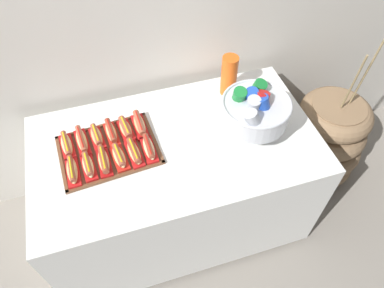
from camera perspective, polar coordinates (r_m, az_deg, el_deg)
The scene contains 18 objects.
ground_plane at distance 2.47m, azimuth -2.02°, elevation -11.50°, with size 10.00×10.00×0.00m, color gray.
buffet_table at distance 2.11m, azimuth -2.33°, elevation -6.28°, with size 1.48×0.83×0.79m.
floor_vase at distance 2.62m, azimuth 20.60°, elevation 0.76°, with size 0.53×0.53×1.16m.
serving_tray at distance 1.82m, azimuth -13.27°, elevation -0.98°, with size 0.50×0.39×0.01m.
hot_dog_0 at distance 1.75m, azimuth -18.74°, elevation -4.09°, with size 0.07×0.17×0.06m.
hot_dog_1 at distance 1.75m, azimuth -16.39°, elevation -3.40°, with size 0.07×0.17×0.06m.
hot_dog_2 at distance 1.74m, azimuth -14.03°, elevation -2.70°, with size 0.06×0.17×0.06m.
hot_dog_3 at distance 1.75m, azimuth -11.66°, elevation -2.02°, with size 0.08×0.17×0.06m.
hot_dog_4 at distance 1.75m, azimuth -9.31°, elevation -1.32°, with size 0.08×0.18×0.06m.
hot_dog_5 at distance 1.76m, azimuth -6.97°, elevation -0.64°, with size 0.06×0.17×0.06m.
hot_dog_6 at distance 1.86m, azimuth -19.54°, elevation -0.18°, with size 0.08×0.18×0.06m.
hot_dog_7 at distance 1.85m, azimuth -17.34°, elevation 0.51°, with size 0.08×0.19×0.06m.
hot_dog_8 at distance 1.85m, azimuth -15.12°, elevation 1.17°, with size 0.08×0.16×0.06m.
hot_dog_9 at distance 1.85m, azimuth -12.89°, elevation 1.84°, with size 0.07×0.17×0.06m.
hot_dog_10 at distance 1.86m, azimuth -10.66°, elevation 2.44°, with size 0.08×0.16×0.06m.
hot_dog_11 at distance 1.86m, azimuth -8.45°, elevation 3.13°, with size 0.07×0.18×0.06m.
punch_bowl at distance 1.78m, azimuth 10.12°, elevation 5.46°, with size 0.35×0.35×0.27m.
cup_stack at distance 2.00m, azimuth 5.99°, elevation 10.93°, with size 0.09×0.09×0.24m.
Camera 1 is at (-0.26, -1.12, 2.19)m, focal length 33.07 mm.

